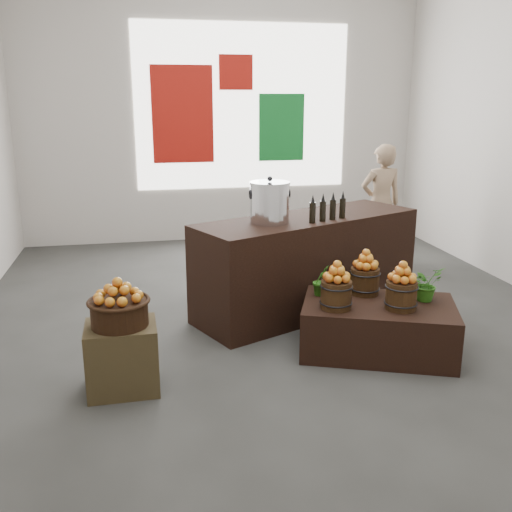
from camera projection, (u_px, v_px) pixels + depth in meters
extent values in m
plane|color=#383936|center=(275.00, 319.00, 5.72)|extent=(7.00, 7.00, 0.00)
cube|color=#BAB4AC|center=(223.00, 107.00, 8.49)|extent=(6.00, 0.04, 4.00)
cube|color=white|center=(243.00, 107.00, 8.53)|extent=(3.20, 0.02, 2.40)
cube|color=#9B130B|center=(183.00, 115.00, 8.37)|extent=(0.90, 0.04, 1.40)
cube|color=#0F6523|center=(281.00, 127.00, 8.71)|extent=(0.70, 0.04, 1.00)
cube|color=#9B130B|center=(236.00, 72.00, 8.37)|extent=(0.50, 0.04, 0.50)
cube|color=#473B21|center=(122.00, 357.00, 4.27)|extent=(0.53, 0.44, 0.52)
cylinder|color=black|center=(119.00, 313.00, 4.18)|extent=(0.42, 0.42, 0.19)
cube|color=black|center=(378.00, 327.00, 4.93)|extent=(1.48, 1.20, 0.44)
cylinder|color=#37250F|center=(336.00, 295.00, 4.74)|extent=(0.26, 0.26, 0.24)
cylinder|color=#37250F|center=(401.00, 295.00, 4.72)|extent=(0.26, 0.26, 0.24)
cylinder|color=#37250F|center=(365.00, 281.00, 5.09)|extent=(0.26, 0.26, 0.24)
imported|color=#225812|center=(426.00, 283.00, 4.91)|extent=(0.34, 0.32, 0.30)
imported|color=#225812|center=(321.00, 280.00, 5.05)|extent=(0.18, 0.17, 0.27)
cube|color=black|center=(307.00, 264.00, 5.86)|extent=(2.51, 1.70, 0.99)
cylinder|color=silver|center=(270.00, 204.00, 5.40)|extent=(0.37, 0.37, 0.37)
imported|color=#8F7257|center=(381.00, 204.00, 7.57)|extent=(0.59, 0.40, 1.57)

